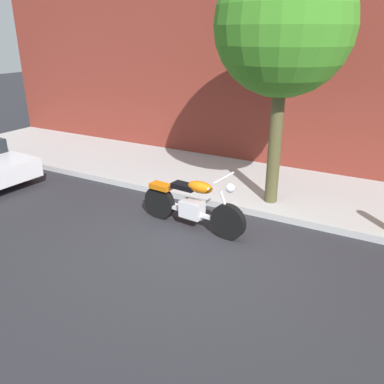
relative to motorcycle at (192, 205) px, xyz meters
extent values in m
plane|color=#28282D|center=(0.29, -0.53, -0.47)|extent=(60.00, 60.00, 0.00)
cube|color=#AFAFAF|center=(0.29, 2.61, -0.40)|extent=(19.43, 3.09, 0.14)
cube|color=maroon|center=(0.29, 4.41, 3.37)|extent=(19.43, 0.50, 7.69)
cylinder|color=black|center=(0.79, -0.07, -0.13)|extent=(0.68, 0.19, 0.68)
cylinder|color=black|center=(-0.79, 0.07, -0.13)|extent=(0.68, 0.19, 0.68)
cube|color=silver|center=(0.00, 0.00, -0.08)|extent=(0.46, 0.32, 0.32)
cube|color=silver|center=(0.00, 0.00, -0.15)|extent=(1.42, 0.21, 0.06)
ellipsoid|color=#D1660C|center=(0.18, -0.02, 0.40)|extent=(0.54, 0.31, 0.22)
cube|color=black|center=(-0.18, 0.01, 0.34)|extent=(0.50, 0.28, 0.10)
cube|color=#D1660C|center=(-0.74, 0.06, 0.22)|extent=(0.46, 0.28, 0.10)
cylinder|color=silver|center=(0.73, -0.07, 0.15)|extent=(0.27, 0.07, 0.58)
cylinder|color=silver|center=(0.67, -0.06, 0.68)|extent=(0.10, 0.70, 0.04)
sphere|color=silver|center=(0.81, -0.08, 0.52)|extent=(0.17, 0.17, 0.17)
cylinder|color=silver|center=(-0.23, 0.18, -0.18)|extent=(0.80, 0.16, 0.09)
cylinder|color=black|center=(-5.13, 0.17, -0.15)|extent=(0.65, 0.26, 0.64)
cylinder|color=#4D492A|center=(1.00, 1.67, 0.99)|extent=(0.27, 0.27, 2.92)
sphere|color=#3C8724|center=(1.00, 1.67, 3.17)|extent=(2.61, 2.61, 2.61)
camera|label=1|loc=(3.41, -6.10, 3.07)|focal=37.60mm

